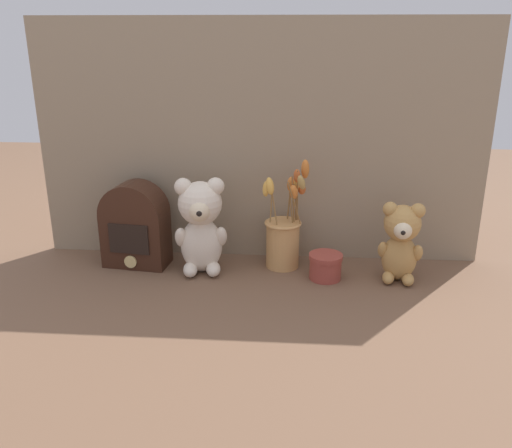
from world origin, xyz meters
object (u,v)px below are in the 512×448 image
(teddy_bear_large, at_px, (201,224))
(teddy_bear_medium, at_px, (401,241))
(vintage_radio, at_px, (135,226))
(decorative_tin_tall, at_px, (325,266))
(flower_vase, at_px, (284,236))

(teddy_bear_large, relative_size, teddy_bear_medium, 1.23)
(vintage_radio, height_order, decorative_tin_tall, vintage_radio)
(teddy_bear_large, height_order, vintage_radio, teddy_bear_large)
(flower_vase, bearing_deg, decorative_tin_tall, -31.86)
(vintage_radio, bearing_deg, teddy_bear_medium, -4.26)
(teddy_bear_medium, bearing_deg, vintage_radio, 175.74)
(teddy_bear_large, bearing_deg, decorative_tin_tall, -3.58)
(teddy_bear_medium, relative_size, vintage_radio, 0.90)
(decorative_tin_tall, bearing_deg, teddy_bear_large, 176.42)
(flower_vase, height_order, vintage_radio, flower_vase)
(flower_vase, bearing_deg, teddy_bear_medium, -12.55)
(teddy_bear_large, relative_size, vintage_radio, 1.11)
(flower_vase, xyz_separation_m, decorative_tin_tall, (0.13, -0.08, -0.07))
(teddy_bear_medium, bearing_deg, flower_vase, 167.45)
(vintage_radio, bearing_deg, flower_vase, 2.02)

